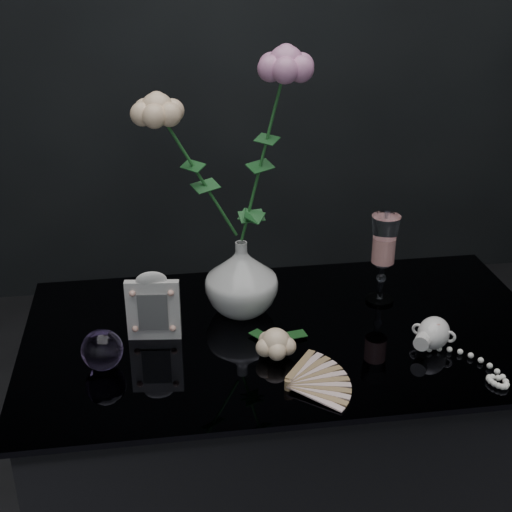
{
  "coord_description": "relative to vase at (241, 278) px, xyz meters",
  "views": [
    {
      "loc": [
        -0.24,
        -1.16,
        1.51
      ],
      "look_at": [
        -0.06,
        0.08,
        0.92
      ],
      "focal_mm": 50.0,
      "sensor_mm": 36.0,
      "label": 1
    }
  ],
  "objects": [
    {
      "name": "table",
      "position": [
        0.08,
        -0.1,
        -0.46
      ],
      "size": [
        1.05,
        0.58,
        0.76
      ],
      "color": "black",
      "rests_on": "ground"
    },
    {
      "name": "roses",
      "position": [
        -0.02,
        -0.0,
        0.28
      ],
      "size": [
        0.32,
        0.12,
        0.44
      ],
      "color": "beige",
      "rests_on": "vase"
    },
    {
      "name": "paper_fan",
      "position": [
        0.05,
        -0.29,
        -0.07
      ],
      "size": [
        0.27,
        0.24,
        0.02
      ],
      "primitive_type": null,
      "rotation": [
        0.0,
        0.0,
        -0.32
      ],
      "color": "beige",
      "rests_on": "table"
    },
    {
      "name": "vase",
      "position": [
        0.0,
        0.0,
        0.0
      ],
      "size": [
        0.19,
        0.19,
        0.16
      ],
      "primitive_type": "imported",
      "rotation": [
        0.0,
        0.0,
        0.3
      ],
      "color": "silver",
      "rests_on": "table"
    },
    {
      "name": "wine_glass",
      "position": [
        0.3,
        0.0,
        0.02
      ],
      "size": [
        0.06,
        0.06,
        0.2
      ],
      "primitive_type": null,
      "rotation": [
        0.0,
        0.0,
        -0.0
      ],
      "color": "white",
      "rests_on": "table"
    },
    {
      "name": "picture_frame",
      "position": [
        -0.18,
        -0.08,
        -0.01
      ],
      "size": [
        0.12,
        0.1,
        0.15
      ],
      "primitive_type": null,
      "rotation": [
        0.0,
        0.0,
        -0.12
      ],
      "color": "silver",
      "rests_on": "table"
    },
    {
      "name": "pearl_jar",
      "position": [
        0.35,
        -0.19,
        -0.05
      ],
      "size": [
        0.3,
        0.3,
        0.06
      ],
      "primitive_type": null,
      "rotation": [
        0.0,
        0.0,
        -0.61
      ],
      "color": "white",
      "rests_on": "table"
    },
    {
      "name": "loose_rose",
      "position": [
        0.04,
        -0.18,
        -0.05
      ],
      "size": [
        0.18,
        0.2,
        0.06
      ],
      "primitive_type": null,
      "rotation": [
        0.0,
        0.0,
        -0.35
      ],
      "color": "#FFCFA4",
      "rests_on": "table"
    },
    {
      "name": "paperweight",
      "position": [
        -0.28,
        -0.17,
        -0.04
      ],
      "size": [
        0.09,
        0.09,
        0.08
      ],
      "primitive_type": null,
      "rotation": [
        0.0,
        0.0,
        0.16
      ],
      "color": "#A179C4",
      "rests_on": "table"
    }
  ]
}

